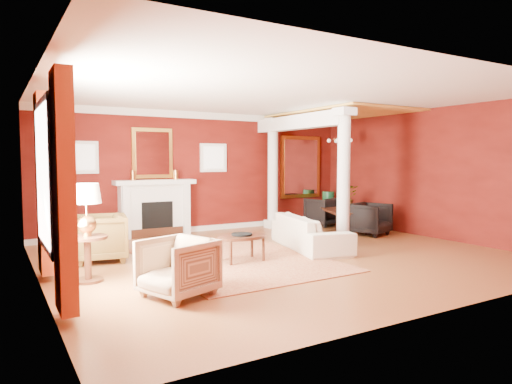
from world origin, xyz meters
TOP-DOWN VIEW (x-y plane):
  - ground at (0.00, 0.00)m, footprint 8.00×8.00m
  - room_shell at (0.00, 0.00)m, footprint 8.04×7.04m
  - fireplace at (-1.30, 3.32)m, footprint 1.85×0.42m
  - overmantel_mirror at (-1.30, 3.45)m, footprint 0.95×0.07m
  - flank_window_left at (-2.85, 3.46)m, footprint 0.70×0.07m
  - flank_window_right at (0.25, 3.46)m, footprint 0.70×0.07m
  - left_window at (-3.89, -0.60)m, footprint 0.21×2.55m
  - column_front at (1.70, 0.30)m, footprint 0.36×0.36m
  - column_back at (1.70, 3.00)m, footprint 0.36×0.36m
  - header_beam at (1.70, 1.90)m, footprint 0.30×3.20m
  - amber_ceiling at (2.85, 1.75)m, footprint 2.30×3.40m
  - dining_mirror at (2.90, 3.45)m, footprint 1.30×0.07m
  - chandelier at (2.90, 1.80)m, footprint 0.60×0.62m
  - crown_trim at (0.00, 3.46)m, footprint 8.00×0.08m
  - base_trim at (0.00, 3.46)m, footprint 8.00×0.08m
  - rug at (-0.90, 0.15)m, footprint 2.87×3.79m
  - sofa at (0.87, 0.32)m, footprint 1.16×2.31m
  - armchair_leopard at (-2.96, 1.22)m, footprint 0.95×0.99m
  - armchair_stripe at (-2.53, -1.39)m, footprint 0.98×1.01m
  - coffee_table at (-0.87, -0.05)m, footprint 0.90×0.90m
  - coffee_book at (-0.89, 0.01)m, footprint 0.15×0.06m
  - side_table at (-3.39, -0.07)m, footprint 0.56×0.56m
  - dining_table at (2.95, 1.69)m, footprint 1.08×1.59m
  - dining_chair_near at (3.06, 0.92)m, footprint 1.00×0.97m
  - dining_chair_far at (3.13, 2.68)m, footprint 0.87×0.83m
  - green_urn at (3.50, 2.97)m, footprint 0.37×0.37m
  - potted_plant at (2.96, 1.64)m, footprint 0.54×0.60m

SIDE VIEW (x-z plane):
  - ground at x=0.00m, z-range 0.00..0.00m
  - rug at x=-0.90m, z-range 0.00..0.01m
  - base_trim at x=0.00m, z-range 0.00..0.12m
  - green_urn at x=3.50m, z-range -0.10..0.79m
  - coffee_table at x=-0.87m, z-range 0.18..0.64m
  - dining_chair_far at x=3.13m, z-range 0.00..0.82m
  - dining_chair_near at x=3.06m, z-range 0.00..0.82m
  - armchair_stripe at x=-2.53m, z-range 0.00..0.83m
  - dining_table at x=2.95m, z-range 0.00..0.84m
  - sofa at x=0.87m, z-range 0.00..0.87m
  - armchair_leopard at x=-2.96m, z-range 0.00..0.89m
  - coffee_book at x=-0.89m, z-range 0.45..0.66m
  - fireplace at x=-1.30m, z-range 0.00..1.29m
  - side_table at x=-3.39m, z-range 0.23..1.64m
  - potted_plant at x=2.96m, z-range 0.84..1.30m
  - left_window at x=-3.89m, z-range 0.12..2.72m
  - column_front at x=1.70m, z-range 0.03..2.83m
  - column_back at x=1.70m, z-range 0.03..2.83m
  - dining_mirror at x=2.90m, z-range 0.70..2.40m
  - flank_window_left at x=-2.85m, z-range 1.45..2.15m
  - flank_window_right at x=0.25m, z-range 1.45..2.15m
  - overmantel_mirror at x=-1.30m, z-range 1.33..2.47m
  - room_shell at x=0.00m, z-range 0.56..3.48m
  - chandelier at x=2.90m, z-range 1.87..2.62m
  - header_beam at x=1.70m, z-range 2.46..2.78m
  - crown_trim at x=0.00m, z-range 2.74..2.90m
  - amber_ceiling at x=2.85m, z-range 2.85..2.89m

